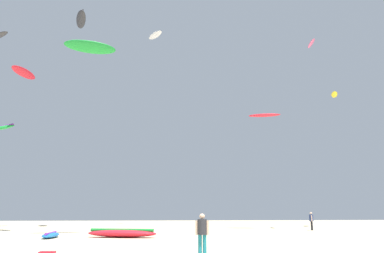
{
  "coord_description": "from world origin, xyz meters",
  "views": [
    {
      "loc": [
        -2.2,
        -10.7,
        1.82
      ],
      "look_at": [
        0.0,
        14.01,
        7.67
      ],
      "focal_mm": 33.44,
      "sensor_mm": 36.0,
      "label": 1
    }
  ],
  "objects_px": {
    "person_foreground": "(202,231)",
    "kite_aloft_1": "(334,95)",
    "kite_aloft_5": "(24,73)",
    "kite_aloft_7": "(81,19)",
    "kite_grounded_near": "(122,233)",
    "kite_aloft_8": "(155,35)",
    "kite_aloft_0": "(90,47)",
    "kite_grounded_mid": "(51,235)",
    "kite_aloft_9": "(264,115)",
    "person_midground": "(311,220)",
    "kite_aloft_3": "(2,128)",
    "kite_aloft_2": "(311,43)"
  },
  "relations": [
    {
      "from": "kite_grounded_near",
      "to": "kite_aloft_9",
      "type": "distance_m",
      "value": 20.26
    },
    {
      "from": "kite_aloft_3",
      "to": "kite_grounded_mid",
      "type": "bearing_deg",
      "value": -56.15
    },
    {
      "from": "kite_grounded_mid",
      "to": "kite_aloft_1",
      "type": "relative_size",
      "value": 1.31
    },
    {
      "from": "kite_aloft_7",
      "to": "kite_aloft_8",
      "type": "bearing_deg",
      "value": 42.38
    },
    {
      "from": "person_midground",
      "to": "kite_grounded_mid",
      "type": "relative_size",
      "value": 0.52
    },
    {
      "from": "kite_grounded_near",
      "to": "kite_aloft_5",
      "type": "xyz_separation_m",
      "value": [
        -13.75,
        15.01,
        17.45
      ]
    },
    {
      "from": "kite_aloft_3",
      "to": "kite_aloft_8",
      "type": "xyz_separation_m",
      "value": [
        17.9,
        4.61,
        15.44
      ]
    },
    {
      "from": "kite_aloft_0",
      "to": "kite_aloft_2",
      "type": "bearing_deg",
      "value": 14.83
    },
    {
      "from": "kite_aloft_0",
      "to": "kite_aloft_2",
      "type": "xyz_separation_m",
      "value": [
        21.77,
        5.76,
        4.14
      ]
    },
    {
      "from": "person_foreground",
      "to": "kite_aloft_8",
      "type": "bearing_deg",
      "value": 18.87
    },
    {
      "from": "kite_aloft_8",
      "to": "kite_aloft_9",
      "type": "xyz_separation_m",
      "value": [
        12.11,
        -12.33,
        -15.25
      ]
    },
    {
      "from": "person_midground",
      "to": "kite_aloft_2",
      "type": "xyz_separation_m",
      "value": [
        1.18,
        -0.59,
        18.21
      ]
    },
    {
      "from": "kite_grounded_near",
      "to": "kite_aloft_2",
      "type": "xyz_separation_m",
      "value": [
        18.35,
        7.47,
        18.91
      ]
    },
    {
      "from": "kite_aloft_5",
      "to": "kite_aloft_7",
      "type": "relative_size",
      "value": 0.96
    },
    {
      "from": "kite_aloft_8",
      "to": "person_foreground",
      "type": "bearing_deg",
      "value": -84.89
    },
    {
      "from": "kite_aloft_3",
      "to": "kite_aloft_7",
      "type": "relative_size",
      "value": 0.95
    },
    {
      "from": "person_foreground",
      "to": "kite_grounded_near",
      "type": "relative_size",
      "value": 0.33
    },
    {
      "from": "kite_aloft_0",
      "to": "kite_aloft_2",
      "type": "height_order",
      "value": "kite_aloft_2"
    },
    {
      "from": "kite_aloft_1",
      "to": "kite_aloft_2",
      "type": "height_order",
      "value": "kite_aloft_2"
    },
    {
      "from": "person_midground",
      "to": "kite_aloft_2",
      "type": "relative_size",
      "value": 0.76
    },
    {
      "from": "kite_grounded_mid",
      "to": "kite_aloft_5",
      "type": "relative_size",
      "value": 0.76
    },
    {
      "from": "person_midground",
      "to": "kite_aloft_7",
      "type": "relative_size",
      "value": 0.37
    },
    {
      "from": "kite_aloft_5",
      "to": "kite_aloft_9",
      "type": "distance_m",
      "value": 28.45
    },
    {
      "from": "person_foreground",
      "to": "kite_grounded_mid",
      "type": "bearing_deg",
      "value": 53.81
    },
    {
      "from": "kite_aloft_1",
      "to": "kite_aloft_3",
      "type": "xyz_separation_m",
      "value": [
        -39.66,
        4.63,
        -3.81
      ]
    },
    {
      "from": "kite_aloft_2",
      "to": "kite_grounded_near",
      "type": "bearing_deg",
      "value": -157.86
    },
    {
      "from": "kite_aloft_2",
      "to": "kite_aloft_9",
      "type": "bearing_deg",
      "value": 154.56
    },
    {
      "from": "kite_aloft_9",
      "to": "kite_aloft_0",
      "type": "bearing_deg",
      "value": -154.63
    },
    {
      "from": "person_foreground",
      "to": "kite_grounded_near",
      "type": "distance_m",
      "value": 11.7
    },
    {
      "from": "person_midground",
      "to": "kite_grounded_mid",
      "type": "xyz_separation_m",
      "value": [
        -22.02,
        -7.9,
        -0.8
      ]
    },
    {
      "from": "kite_aloft_5",
      "to": "kite_grounded_mid",
      "type": "bearing_deg",
      "value": -59.06
    },
    {
      "from": "kite_aloft_0",
      "to": "kite_aloft_7",
      "type": "relative_size",
      "value": 0.95
    },
    {
      "from": "person_foreground",
      "to": "kite_aloft_9",
      "type": "distance_m",
      "value": 24.97
    },
    {
      "from": "kite_aloft_1",
      "to": "kite_aloft_7",
      "type": "xyz_separation_m",
      "value": [
        -30.6,
        1.18,
        9.07
      ]
    },
    {
      "from": "kite_aloft_3",
      "to": "kite_aloft_9",
      "type": "xyz_separation_m",
      "value": [
        30.01,
        -7.71,
        0.18
      ]
    },
    {
      "from": "kite_grounded_mid",
      "to": "kite_aloft_5",
      "type": "distance_m",
      "value": 24.65
    },
    {
      "from": "kite_aloft_8",
      "to": "kite_aloft_0",
      "type": "bearing_deg",
      "value": -103.4
    },
    {
      "from": "kite_aloft_9",
      "to": "kite_aloft_3",
      "type": "bearing_deg",
      "value": 165.59
    },
    {
      "from": "person_foreground",
      "to": "kite_aloft_1",
      "type": "xyz_separation_m",
      "value": [
        18.82,
        23.66,
        14.39
      ]
    },
    {
      "from": "person_midground",
      "to": "kite_aloft_3",
      "type": "relative_size",
      "value": 0.39
    },
    {
      "from": "kite_aloft_1",
      "to": "kite_aloft_3",
      "type": "relative_size",
      "value": 0.58
    },
    {
      "from": "kite_aloft_7",
      "to": "kite_aloft_9",
      "type": "bearing_deg",
      "value": -11.5
    },
    {
      "from": "person_midground",
      "to": "kite_grounded_mid",
      "type": "bearing_deg",
      "value": 32.45
    },
    {
      "from": "person_foreground",
      "to": "kite_aloft_0",
      "type": "bearing_deg",
      "value": 45.65
    },
    {
      "from": "kite_aloft_0",
      "to": "kite_aloft_3",
      "type": "relative_size",
      "value": 1.01
    },
    {
      "from": "kite_aloft_1",
      "to": "kite_aloft_9",
      "type": "relative_size",
      "value": 0.72
    },
    {
      "from": "person_midground",
      "to": "kite_aloft_1",
      "type": "height_order",
      "value": "kite_aloft_1"
    },
    {
      "from": "kite_aloft_1",
      "to": "kite_aloft_3",
      "type": "distance_m",
      "value": 40.11
    },
    {
      "from": "person_foreground",
      "to": "kite_grounded_mid",
      "type": "relative_size",
      "value": 0.52
    },
    {
      "from": "kite_aloft_1",
      "to": "kite_aloft_5",
      "type": "bearing_deg",
      "value": 176.62
    }
  ]
}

